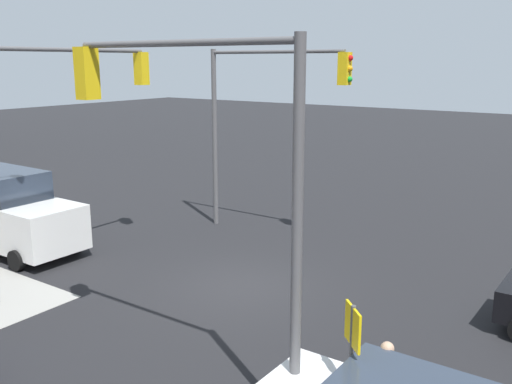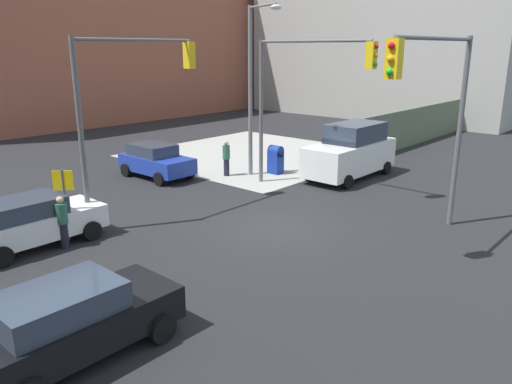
# 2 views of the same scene
# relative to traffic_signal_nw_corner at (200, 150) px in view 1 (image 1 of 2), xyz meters

# --- Properties ---
(ground_plane) EXTENTS (120.00, 120.00, 0.00)m
(ground_plane) POSITION_rel_traffic_signal_nw_corner_xyz_m (2.55, -4.50, -4.61)
(ground_plane) COLOR black
(traffic_signal_nw_corner) EXTENTS (5.15, 0.36, 6.50)m
(traffic_signal_nw_corner) POSITION_rel_traffic_signal_nw_corner_xyz_m (0.00, 0.00, 0.00)
(traffic_signal_nw_corner) COLOR #59595B
(traffic_signal_nw_corner) RESTS_ON ground
(traffic_signal_se_corner) EXTENTS (5.60, 0.36, 6.50)m
(traffic_signal_se_corner) POSITION_rel_traffic_signal_nw_corner_xyz_m (4.91, -9.00, 0.03)
(traffic_signal_se_corner) COLOR #59595B
(traffic_signal_se_corner) RESTS_ON ground
(traffic_signal_ne_corner) EXTENTS (0.36, 5.82, 6.50)m
(traffic_signal_ne_corner) POSITION_rel_traffic_signal_nw_corner_xyz_m (7.05, -2.23, 0.04)
(traffic_signal_ne_corner) COLOR #59595B
(traffic_signal_ne_corner) RESTS_ON ground
(warning_sign_two_way) EXTENTS (0.48, 0.48, 2.40)m
(warning_sign_two_way) POSITION_rel_traffic_signal_nw_corner_xyz_m (-2.85, -0.23, -2.97)
(warning_sign_two_way) COLOR #4C4C4C
(warning_sign_two_way) RESTS_ON ground
(van_white_delivery) EXTENTS (5.40, 2.32, 2.62)m
(van_white_delivery) POSITION_rel_traffic_signal_nw_corner_xyz_m (10.61, -2.70, -3.33)
(van_white_delivery) COLOR white
(van_white_delivery) RESTS_ON ground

